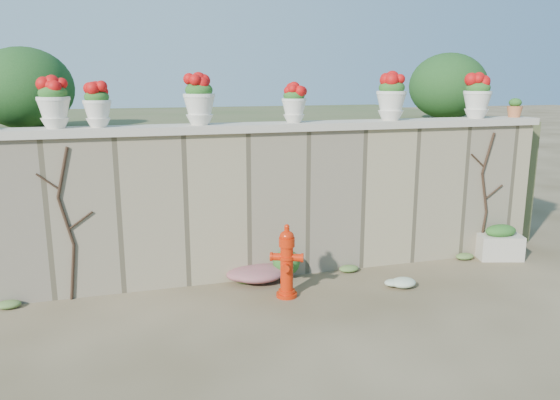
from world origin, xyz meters
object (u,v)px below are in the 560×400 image
object	(u,v)px
planter_box	(500,243)
terracotta_pot	(515,109)
urn_pot_0	(54,103)
fire_hydrant	(287,261)

from	to	relation	value
planter_box	terracotta_pot	bearing A→B (deg)	63.03
planter_box	urn_pot_0	bearing A→B (deg)	-167.48
urn_pot_0	terracotta_pot	xyz separation A→B (m)	(6.53, 0.00, -0.17)
fire_hydrant	urn_pot_0	xyz separation A→B (m)	(-2.62, 0.89, 1.93)
fire_hydrant	terracotta_pot	distance (m)	4.38
urn_pot_0	terracotta_pot	world-z (taller)	urn_pot_0
fire_hydrant	planter_box	bearing A→B (deg)	31.66
fire_hydrant	planter_box	world-z (taller)	fire_hydrant
urn_pot_0	planter_box	bearing A→B (deg)	-3.70
planter_box	fire_hydrant	bearing A→B (deg)	-155.81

